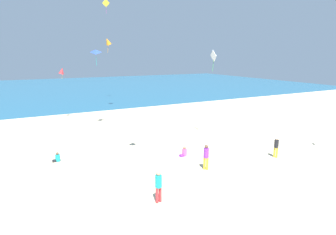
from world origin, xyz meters
The scene contains 12 objects.
ground_plane centered at (0.00, 10.00, 0.00)m, with size 120.00×120.00×0.00m, color beige.
ocean_water centered at (0.00, 57.19, 0.03)m, with size 120.00×60.00×0.05m, color #236084.
person_0 centered at (-6.85, 10.59, 0.25)m, with size 0.54×0.33×0.68m.
person_1 centered at (7.46, 4.09, 0.89)m, with size 0.41×0.41×1.54m.
person_2 centered at (1.66, 4.63, 0.98)m, with size 0.47×0.47×1.69m.
person_3 centered at (-2.83, 2.34, 0.98)m, with size 0.38×0.38×1.70m.
person_4 centered at (1.65, 7.41, 0.27)m, with size 0.63×0.40×0.74m.
kite_red centered at (-4.67, 23.69, 5.65)m, with size 0.79×0.65×1.30m.
kite_orange centered at (1.74, 27.61, 9.15)m, with size 1.20×1.04×1.96m.
kite_white centered at (5.94, 10.02, 7.25)m, with size 0.21×0.98×1.76m.
kite_blue centered at (-2.10, 17.81, 7.71)m, with size 0.95×0.84×1.66m.
kite_yellow centered at (3.24, 33.15, 14.85)m, with size 1.01×0.57×2.04m.
Camera 1 is at (-8.13, -9.01, 7.27)m, focal length 29.03 mm.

